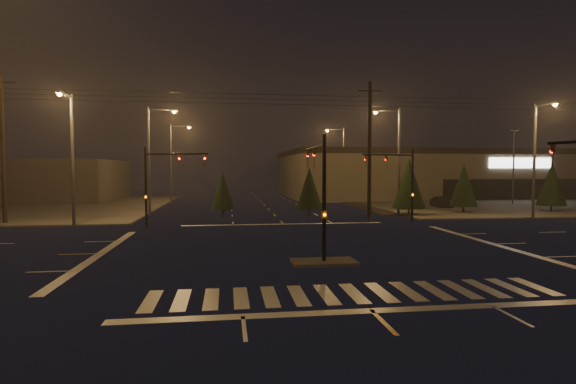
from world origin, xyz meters
name	(u,v)px	position (x,y,z in m)	size (l,w,h in m)	color
ground	(308,249)	(0.00, 0.00, 0.00)	(140.00, 140.00, 0.00)	black
sidewalk_ne	(493,202)	(30.00, 30.00, 0.06)	(36.00, 36.00, 0.12)	#423F3B
median_island	(324,262)	(0.00, -4.00, 0.07)	(3.00, 1.60, 0.15)	#423F3B
crosswalk	(354,293)	(0.00, -9.00, 0.01)	(15.00, 2.60, 0.01)	beige
stop_bar_near	(372,311)	(0.00, -11.00, 0.01)	(16.00, 0.50, 0.01)	beige
stop_bar_far	(284,224)	(0.00, 11.00, 0.01)	(16.00, 0.50, 0.01)	beige
parking_lot	(539,203)	(35.00, 28.00, 0.04)	(50.00, 24.00, 0.08)	black
retail_building	(465,172)	(35.00, 45.99, 3.84)	(60.20, 28.30, 7.20)	#655C48
commercial_block	(3,180)	(-35.00, 42.00, 2.80)	(30.00, 18.00, 5.60)	#3A3533
signal_mast_median	(320,183)	(0.00, -3.07, 3.75)	(0.25, 4.59, 6.00)	black
signal_mast_ne	(402,176)	(9.50, 10.14, 3.79)	(4.84, 1.86, 6.00)	black
signal_mast_nw	(159,177)	(-9.50, 10.14, 3.79)	(4.84, 1.86, 6.00)	black
streetlight_1	(152,153)	(-11.18, 18.00, 5.80)	(2.77, 0.32, 10.00)	#38383A
streetlight_2	(173,158)	(-11.18, 34.00, 5.80)	(2.77, 0.32, 10.00)	#38383A
streetlight_3	(396,154)	(11.18, 16.00, 5.80)	(2.77, 0.32, 10.00)	#38383A
streetlight_4	(342,159)	(11.18, 36.00, 5.80)	(2.77, 0.32, 10.00)	#38383A
streetlight_5	(71,150)	(-16.00, 11.18, 5.80)	(0.32, 2.77, 10.00)	#38383A
streetlight_6	(537,153)	(22.00, 11.18, 5.80)	(0.32, 2.77, 10.00)	#38383A
utility_pole_0	(3,147)	(-22.00, 14.00, 6.13)	(2.20, 0.32, 12.00)	black
utility_pole_1	(370,149)	(8.00, 14.00, 6.13)	(2.20, 0.32, 12.00)	black
conifer_0	(409,183)	(12.45, 15.84, 3.06)	(3.02, 3.02, 5.42)	black
conifer_1	(464,185)	(18.79, 17.35, 2.78)	(2.67, 2.67, 4.87)	black
conifer_2	(552,184)	(28.08, 17.01, 2.88)	(2.80, 2.80, 5.07)	black
conifer_3	(223,191)	(-4.87, 17.20, 2.41)	(2.20, 2.20, 4.13)	black
conifer_4	(309,188)	(3.09, 16.49, 2.62)	(2.46, 2.46, 4.54)	black
car_parked	(441,202)	(19.42, 23.26, 0.69)	(1.63, 4.04, 1.38)	black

